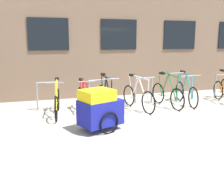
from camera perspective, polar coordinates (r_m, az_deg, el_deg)
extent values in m
plane|color=#B2ADA0|center=(6.59, 10.12, -6.91)|extent=(42.00, 42.00, 0.00)
cube|color=#7A604C|center=(12.14, -2.97, 12.35)|extent=(28.00, 5.99, 4.64)
cube|color=black|center=(8.79, -13.83, 11.75)|extent=(1.30, 0.04, 1.04)
cube|color=black|center=(9.23, 1.55, 11.99)|extent=(1.30, 0.04, 1.04)
cube|color=black|center=(10.23, 14.70, 11.53)|extent=(1.30, 0.04, 1.04)
cylinder|color=gray|center=(7.66, -16.18, -1.58)|extent=(0.05, 0.05, 0.80)
cylinder|color=gray|center=(7.68, -11.99, -1.36)|extent=(0.05, 0.05, 0.80)
cylinder|color=gray|center=(7.59, -14.22, 1.48)|extent=(0.56, 0.05, 0.05)
cylinder|color=gray|center=(7.81, -5.12, -0.97)|extent=(0.05, 0.05, 0.80)
cylinder|color=gray|center=(7.93, -1.14, -0.74)|extent=(0.05, 0.05, 0.80)
cylinder|color=gray|center=(7.79, -3.14, 2.03)|extent=(0.56, 0.05, 0.05)
cylinder|color=gray|center=(8.23, 5.18, -0.37)|extent=(0.05, 0.05, 0.80)
cylinder|color=gray|center=(8.45, 8.72, -0.15)|extent=(0.05, 0.05, 0.80)
cylinder|color=gray|center=(8.27, 7.03, 2.46)|extent=(0.56, 0.05, 0.05)
cylinder|color=gray|center=(8.88, 14.20, 0.17)|extent=(0.05, 0.05, 0.80)
cylinder|color=gray|center=(9.18, 17.22, 0.36)|extent=(0.05, 0.05, 0.80)
cylinder|color=gray|center=(8.97, 15.87, 2.78)|extent=(0.56, 0.05, 0.05)
cylinder|color=gray|center=(9.73, 21.83, 0.63)|extent=(0.05, 0.05, 0.80)
cylinder|color=gray|center=(9.85, 23.28, 3.00)|extent=(0.56, 0.05, 0.05)
torus|color=black|center=(7.74, -6.99, -1.82)|extent=(0.05, 0.65, 0.65)
torus|color=black|center=(6.82, -5.45, -3.51)|extent=(0.05, 0.65, 0.65)
cylinder|color=red|center=(7.01, -5.96, -0.82)|extent=(0.05, 0.46, 0.66)
cylinder|color=red|center=(7.37, -6.55, -0.45)|extent=(0.04, 0.34, 0.61)
cylinder|color=red|center=(7.10, -6.26, 1.77)|extent=(0.05, 0.74, 0.08)
cylinder|color=red|center=(7.51, -6.64, -2.37)|extent=(0.03, 0.49, 0.07)
cylinder|color=red|center=(7.60, -6.91, 0.06)|extent=(0.03, 0.20, 0.56)
cylinder|color=red|center=(6.77, -5.55, -1.02)|extent=(0.03, 0.08, 0.60)
cube|color=black|center=(7.46, -6.83, 2.24)|extent=(0.10, 0.20, 0.06)
cylinder|color=gray|center=(6.74, -5.64, 1.75)|extent=(0.44, 0.04, 0.03)
torus|color=black|center=(8.45, 10.13, -0.81)|extent=(0.12, 0.66, 0.66)
torus|color=black|center=(7.66, 14.18, -2.17)|extent=(0.12, 0.66, 0.66)
cylinder|color=#1E7238|center=(7.81, 13.09, 0.69)|extent=(0.09, 0.48, 0.80)
cylinder|color=#1E7238|center=(8.12, 11.50, 0.80)|extent=(0.08, 0.35, 0.70)
cylinder|color=#1E7238|center=(7.88, 12.52, 3.33)|extent=(0.12, 0.76, 0.13)
cylinder|color=#1E7238|center=(8.25, 11.06, -1.28)|extent=(0.08, 0.50, 0.07)
cylinder|color=#1E7238|center=(8.32, 10.54, 1.23)|extent=(0.05, 0.20, 0.64)
cylinder|color=#1E7238|center=(7.61, 14.19, 0.57)|extent=(0.04, 0.08, 0.74)
cube|color=black|center=(8.19, 10.97, 3.54)|extent=(0.12, 0.21, 0.06)
cylinder|color=gray|center=(7.57, 14.22, 3.55)|extent=(0.44, 0.08, 0.03)
torus|color=black|center=(8.01, 3.73, -1.34)|extent=(0.15, 0.65, 0.65)
torus|color=black|center=(7.15, 8.00, -2.90)|extent=(0.15, 0.65, 0.65)
cylinder|color=silver|center=(7.32, 6.79, -0.10)|extent=(0.13, 0.50, 0.73)
cylinder|color=silver|center=(7.66, 5.09, 0.31)|extent=(0.10, 0.38, 0.69)
cylinder|color=silver|center=(7.41, 6.11, 2.69)|extent=(0.18, 0.82, 0.07)
cylinder|color=silver|center=(7.80, 4.71, -1.86)|extent=(0.12, 0.52, 0.07)
cylinder|color=silver|center=(7.88, 4.09, 0.78)|extent=(0.06, 0.20, 0.64)
cylinder|color=silver|center=(7.10, 7.96, -0.28)|extent=(0.04, 0.08, 0.66)
cube|color=black|center=(7.75, 4.46, 3.19)|extent=(0.13, 0.21, 0.06)
cylinder|color=gray|center=(7.06, 7.92, 2.63)|extent=(0.44, 0.10, 0.03)
torus|color=black|center=(9.56, 22.36, -0.15)|extent=(0.16, 0.65, 0.65)
cylinder|color=orange|center=(9.22, 23.45, 1.38)|extent=(0.10, 0.34, 0.73)
cylinder|color=orange|center=(9.36, 23.03, -0.57)|extent=(0.12, 0.48, 0.07)
cylinder|color=orange|center=(9.43, 22.76, 1.76)|extent=(0.06, 0.20, 0.68)
cube|color=black|center=(9.31, 23.18, 3.91)|extent=(0.14, 0.22, 0.06)
torus|color=black|center=(7.63, -11.79, -2.08)|extent=(0.13, 0.67, 0.67)
torus|color=black|center=(6.58, -12.23, -4.16)|extent=(0.13, 0.67, 0.67)
cylinder|color=yellow|center=(6.80, -12.19, -1.24)|extent=(0.11, 0.52, 0.68)
cylinder|color=yellow|center=(7.22, -12.00, -0.61)|extent=(0.09, 0.40, 0.65)
cylinder|color=yellow|center=(6.93, -12.21, 1.65)|extent=(0.15, 0.85, 0.06)
cylinder|color=yellow|center=(7.37, -11.88, -2.72)|extent=(0.10, 0.54, 0.07)
cylinder|color=yellow|center=(7.49, -11.90, -0.03)|extent=(0.05, 0.20, 0.60)
cylinder|color=yellow|center=(6.53, -12.33, -1.52)|extent=(0.04, 0.08, 0.61)
cube|color=black|center=(7.34, -12.04, 2.33)|extent=(0.13, 0.21, 0.06)
cylinder|color=gray|center=(6.50, -12.43, 1.41)|extent=(0.44, 0.08, 0.03)
torus|color=black|center=(8.96, 14.67, -0.36)|extent=(0.14, 0.65, 0.66)
torus|color=black|center=(8.03, 17.46, -1.78)|extent=(0.14, 0.65, 0.66)
cylinder|color=teal|center=(8.23, 16.74, 0.64)|extent=(0.11, 0.50, 0.70)
cylinder|color=teal|center=(8.59, 15.64, 1.18)|extent=(0.09, 0.38, 0.71)
cylinder|color=teal|center=(8.33, 16.39, 3.22)|extent=(0.16, 0.81, 0.06)
cylinder|color=teal|center=(8.73, 15.30, -0.83)|extent=(0.10, 0.52, 0.07)
cylinder|color=teal|center=(8.82, 14.99, 1.61)|extent=(0.06, 0.20, 0.66)
cylinder|color=teal|center=(7.99, 17.52, 0.48)|extent=(0.04, 0.08, 0.64)
cube|color=black|center=(8.69, 15.33, 3.83)|extent=(0.13, 0.21, 0.06)
cylinder|color=gray|center=(7.96, 17.58, 2.96)|extent=(0.44, 0.09, 0.03)
torus|color=black|center=(7.82, -2.30, -1.48)|extent=(0.05, 0.69, 0.69)
torus|color=black|center=(6.85, -0.06, -3.23)|extent=(0.05, 0.69, 0.69)
cylinder|color=black|center=(7.05, -0.74, -0.38)|extent=(0.04, 0.50, 0.71)
cylinder|color=black|center=(7.43, -1.62, 0.29)|extent=(0.04, 0.37, 0.73)
cylinder|color=black|center=(7.15, -1.13, 2.66)|extent=(0.05, 0.81, 0.06)
cylinder|color=black|center=(7.58, -1.79, -2.05)|extent=(0.03, 0.52, 0.07)
cylinder|color=black|center=(7.67, -2.15, 0.80)|extent=(0.03, 0.20, 0.67)
cylinder|color=black|center=(6.81, -0.12, -0.58)|extent=(0.03, 0.08, 0.64)
cube|color=black|center=(7.53, -1.99, 3.39)|extent=(0.10, 0.20, 0.06)
cylinder|color=gray|center=(6.77, -0.18, 2.35)|extent=(0.44, 0.03, 0.03)
cube|color=navy|center=(5.81, -2.57, -4.99)|extent=(1.06, 0.89, 0.56)
cube|color=yellow|center=(5.66, -3.35, -1.24)|extent=(0.84, 0.78, 0.24)
torus|color=black|center=(6.12, -4.35, -5.92)|extent=(0.48, 0.22, 0.50)
torus|color=black|center=(5.61, -0.59, -7.47)|extent=(0.48, 0.22, 0.50)
cylinder|color=gray|center=(6.28, 2.87, -5.36)|extent=(0.52, 0.23, 0.03)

